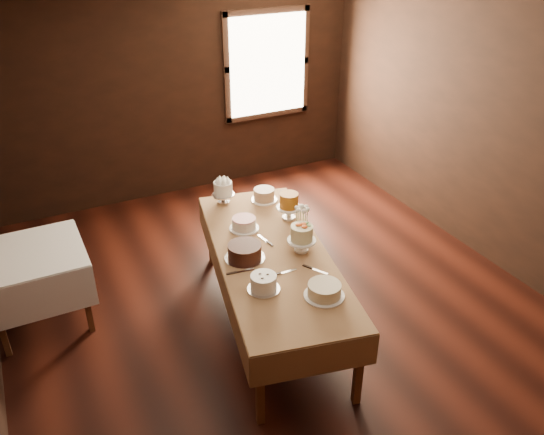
{
  "coord_description": "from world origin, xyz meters",
  "views": [
    {
      "loc": [
        -1.99,
        -3.81,
        3.46
      ],
      "look_at": [
        0.0,
        0.2,
        0.95
      ],
      "focal_mm": 36.72,
      "sensor_mm": 36.0,
      "label": 1
    }
  ],
  "objects_px": {
    "cake_chocolate": "(245,252)",
    "cake_swirl": "(264,283)",
    "cake_speckled": "(264,195)",
    "cake_server_d": "(297,230)",
    "cake_cream": "(324,291)",
    "cake_server_b": "(320,271)",
    "cake_lattice": "(244,224)",
    "cake_flowers": "(302,240)",
    "cake_server_c": "(263,238)",
    "cake_caramel": "(289,207)",
    "flower_vase": "(301,232)",
    "cake_server_e": "(245,271)",
    "cake_meringue": "(223,193)",
    "cake_server_a": "(289,271)",
    "side_table": "(32,261)",
    "display_table": "(272,258)"
  },
  "relations": [
    {
      "from": "cake_meringue",
      "to": "cake_caramel",
      "type": "distance_m",
      "value": 0.75
    },
    {
      "from": "cake_swirl",
      "to": "cake_server_d",
      "type": "bearing_deg",
      "value": 45.63
    },
    {
      "from": "cake_flowers",
      "to": "cake_server_e",
      "type": "distance_m",
      "value": 0.6
    },
    {
      "from": "cake_server_c",
      "to": "cake_cream",
      "type": "bearing_deg",
      "value": 175.42
    },
    {
      "from": "cake_lattice",
      "to": "flower_vase",
      "type": "relative_size",
      "value": 2.47
    },
    {
      "from": "cake_speckled",
      "to": "cake_caramel",
      "type": "xyz_separation_m",
      "value": [
        0.05,
        -0.45,
        0.06
      ]
    },
    {
      "from": "cake_speckled",
      "to": "cake_server_d",
      "type": "xyz_separation_m",
      "value": [
        0.01,
        -0.7,
        -0.06
      ]
    },
    {
      "from": "cake_server_b",
      "to": "flower_vase",
      "type": "bearing_deg",
      "value": 135.85
    },
    {
      "from": "cake_chocolate",
      "to": "cake_swirl",
      "type": "distance_m",
      "value": 0.49
    },
    {
      "from": "cake_server_b",
      "to": "cake_swirl",
      "type": "bearing_deg",
      "value": -119.16
    },
    {
      "from": "cake_speckled",
      "to": "cake_caramel",
      "type": "bearing_deg",
      "value": -83.56
    },
    {
      "from": "side_table",
      "to": "display_table",
      "type": "bearing_deg",
      "value": -26.75
    },
    {
      "from": "cake_lattice",
      "to": "cake_caramel",
      "type": "bearing_deg",
      "value": -0.56
    },
    {
      "from": "side_table",
      "to": "cake_meringue",
      "type": "distance_m",
      "value": 1.93
    },
    {
      "from": "side_table",
      "to": "flower_vase",
      "type": "xyz_separation_m",
      "value": [
        2.3,
        -0.86,
        0.15
      ]
    },
    {
      "from": "cake_swirl",
      "to": "cake_cream",
      "type": "relative_size",
      "value": 0.82
    },
    {
      "from": "cake_speckled",
      "to": "cake_server_a",
      "type": "bearing_deg",
      "value": -106.66
    },
    {
      "from": "cake_server_c",
      "to": "cake_server_e",
      "type": "bearing_deg",
      "value": 131.19
    },
    {
      "from": "side_table",
      "to": "cake_server_b",
      "type": "bearing_deg",
      "value": -33.23
    },
    {
      "from": "cake_meringue",
      "to": "cake_server_b",
      "type": "distance_m",
      "value": 1.55
    },
    {
      "from": "cake_flowers",
      "to": "cake_server_b",
      "type": "bearing_deg",
      "value": -93.16
    },
    {
      "from": "cake_meringue",
      "to": "cake_server_b",
      "type": "relative_size",
      "value": 1.03
    },
    {
      "from": "display_table",
      "to": "cake_swirl",
      "type": "relative_size",
      "value": 9.73
    },
    {
      "from": "cake_meringue",
      "to": "cake_server_d",
      "type": "relative_size",
      "value": 1.03
    },
    {
      "from": "cake_flowers",
      "to": "cake_cream",
      "type": "height_order",
      "value": "cake_flowers"
    },
    {
      "from": "cake_speckled",
      "to": "cake_chocolate",
      "type": "bearing_deg",
      "value": -124.48
    },
    {
      "from": "side_table",
      "to": "cake_cream",
      "type": "xyz_separation_m",
      "value": [
        2.02,
        -1.72,
        0.15
      ]
    },
    {
      "from": "cake_caramel",
      "to": "cake_server_d",
      "type": "bearing_deg",
      "value": -99.07
    },
    {
      "from": "cake_lattice",
      "to": "cake_server_d",
      "type": "height_order",
      "value": "cake_lattice"
    },
    {
      "from": "cake_lattice",
      "to": "cake_caramel",
      "type": "height_order",
      "value": "cake_caramel"
    },
    {
      "from": "cake_swirl",
      "to": "cake_caramel",
      "type": "bearing_deg",
      "value": 52.38
    },
    {
      "from": "cake_caramel",
      "to": "cake_speckled",
      "type": "bearing_deg",
      "value": 96.44
    },
    {
      "from": "cake_caramel",
      "to": "flower_vase",
      "type": "distance_m",
      "value": 0.38
    },
    {
      "from": "cake_server_c",
      "to": "cake_server_b",
      "type": "bearing_deg",
      "value": -171.8
    },
    {
      "from": "cake_chocolate",
      "to": "cake_swirl",
      "type": "xyz_separation_m",
      "value": [
        -0.05,
        -0.48,
        -0.0
      ]
    },
    {
      "from": "side_table",
      "to": "cake_server_b",
      "type": "relative_size",
      "value": 3.78
    },
    {
      "from": "cake_cream",
      "to": "cake_server_b",
      "type": "distance_m",
      "value": 0.34
    },
    {
      "from": "cake_cream",
      "to": "cake_server_c",
      "type": "bearing_deg",
      "value": 93.22
    },
    {
      "from": "cake_lattice",
      "to": "cake_flowers",
      "type": "distance_m",
      "value": 0.66
    },
    {
      "from": "cake_chocolate",
      "to": "cake_server_e",
      "type": "height_order",
      "value": "cake_chocolate"
    },
    {
      "from": "cake_server_a",
      "to": "cake_server_b",
      "type": "distance_m",
      "value": 0.26
    },
    {
      "from": "cake_flowers",
      "to": "cake_caramel",
      "type": "bearing_deg",
      "value": 72.83
    },
    {
      "from": "cake_speckled",
      "to": "cake_server_a",
      "type": "xyz_separation_m",
      "value": [
        -0.38,
        -1.27,
        -0.06
      ]
    },
    {
      "from": "cake_chocolate",
      "to": "flower_vase",
      "type": "relative_size",
      "value": 2.97
    },
    {
      "from": "side_table",
      "to": "cake_flowers",
      "type": "bearing_deg",
      "value": -25.85
    },
    {
      "from": "cake_swirl",
      "to": "cake_server_c",
      "type": "distance_m",
      "value": 0.79
    },
    {
      "from": "cake_swirl",
      "to": "side_table",
      "type": "bearing_deg",
      "value": 138.65
    },
    {
      "from": "side_table",
      "to": "cake_server_d",
      "type": "xyz_separation_m",
      "value": [
        2.32,
        -0.72,
        0.1
      ]
    },
    {
      "from": "cake_speckled",
      "to": "cake_server_c",
      "type": "xyz_separation_m",
      "value": [
        -0.35,
        -0.69,
        -0.06
      ]
    },
    {
      "from": "cake_speckled",
      "to": "cake_server_a",
      "type": "height_order",
      "value": "cake_speckled"
    }
  ]
}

